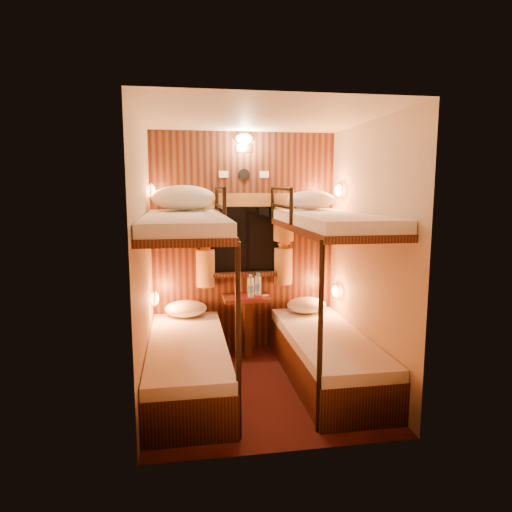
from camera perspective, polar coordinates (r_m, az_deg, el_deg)
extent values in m
plane|color=#3B1110|center=(4.36, 0.50, -16.04)|extent=(2.10, 2.10, 0.00)
plane|color=silver|center=(4.00, 0.55, 17.00)|extent=(2.10, 2.10, 0.00)
plane|color=#C6B293|center=(5.03, -1.53, 1.59)|extent=(2.40, 0.00, 2.40)
plane|color=#C6B293|center=(2.99, 3.98, -3.32)|extent=(2.40, 0.00, 2.40)
plane|color=#C6B293|center=(3.96, -13.88, -0.60)|extent=(0.00, 2.40, 2.40)
plane|color=#C6B293|center=(4.29, 13.80, 0.10)|extent=(0.00, 2.40, 2.40)
cube|color=black|center=(5.02, -1.50, 1.56)|extent=(2.00, 0.03, 2.40)
cube|color=black|center=(4.30, -8.50, -13.95)|extent=(0.70, 1.90, 0.35)
cube|color=silver|center=(4.22, -8.57, -11.13)|extent=(0.68, 1.88, 0.10)
cube|color=black|center=(3.99, -8.91, 3.23)|extent=(0.70, 1.90, 0.06)
cube|color=silver|center=(3.98, -8.94, 4.37)|extent=(0.68, 1.88, 0.10)
cylinder|color=black|center=(3.28, -2.22, -10.85)|extent=(0.04, 0.04, 1.45)
cylinder|color=black|center=(4.87, -4.91, 6.51)|extent=(0.04, 0.04, 0.32)
cylinder|color=black|center=(4.02, -3.96, 6.07)|extent=(0.04, 0.04, 0.32)
cylinder|color=black|center=(4.44, -4.50, 8.38)|extent=(0.04, 0.85, 0.04)
cylinder|color=black|center=(4.44, -4.48, 6.19)|extent=(0.03, 0.85, 0.03)
cube|color=black|center=(4.50, 8.75, -12.90)|extent=(0.70, 1.90, 0.35)
cube|color=silver|center=(4.42, 8.81, -10.19)|extent=(0.68, 1.88, 0.10)
cube|color=black|center=(4.20, 9.15, 3.50)|extent=(0.70, 1.90, 0.06)
cube|color=silver|center=(4.19, 9.17, 4.59)|extent=(0.68, 1.88, 0.10)
cylinder|color=black|center=(3.40, 8.02, -10.21)|extent=(0.04, 0.04, 1.45)
cylinder|color=black|center=(4.95, 2.08, 6.57)|extent=(0.04, 0.04, 0.32)
cylinder|color=black|center=(4.12, 4.43, 6.13)|extent=(0.04, 0.04, 0.32)
cylinder|color=black|center=(4.53, 3.16, 8.40)|extent=(0.04, 0.85, 0.04)
cylinder|color=black|center=(4.53, 3.14, 6.25)|extent=(0.03, 0.85, 0.03)
cube|color=black|center=(4.99, -1.47, 2.11)|extent=(0.98, 0.02, 0.78)
cube|color=black|center=(4.98, -1.46, 2.09)|extent=(0.90, 0.01, 0.70)
cube|color=black|center=(5.01, -1.39, -2.28)|extent=(1.00, 0.12, 0.04)
cube|color=olive|center=(4.93, -1.44, 7.03)|extent=(1.10, 0.06, 0.14)
cylinder|color=olive|center=(4.89, -6.42, 4.04)|extent=(0.22, 0.22, 0.40)
cylinder|color=olive|center=(4.91, -6.37, 1.36)|extent=(0.11, 0.11, 0.12)
cylinder|color=olive|center=(4.95, -6.33, -1.51)|extent=(0.20, 0.20, 0.40)
torus|color=gold|center=(4.91, -6.37, 1.36)|extent=(0.14, 0.14, 0.02)
cylinder|color=olive|center=(5.01, 3.48, 4.18)|extent=(0.22, 0.22, 0.40)
cylinder|color=olive|center=(5.03, 3.46, 1.57)|extent=(0.11, 0.11, 0.12)
cylinder|color=olive|center=(5.07, 3.43, -1.24)|extent=(0.20, 0.20, 0.40)
torus|color=gold|center=(5.03, 3.46, 1.57)|extent=(0.14, 0.14, 0.02)
cylinder|color=black|center=(4.96, -1.51, 10.16)|extent=(0.12, 0.02, 0.12)
cube|color=silver|center=(4.94, -4.08, 10.15)|extent=(0.10, 0.01, 0.07)
cube|color=silver|center=(5.00, 1.03, 10.15)|extent=(0.10, 0.01, 0.07)
cube|color=gold|center=(4.98, -1.52, 13.27)|extent=(0.18, 0.01, 0.08)
ellipsoid|color=#FFCC8C|center=(4.97, -1.49, 14.44)|extent=(0.18, 0.09, 0.11)
ellipsoid|color=orange|center=(4.74, -12.53, -5.21)|extent=(0.08, 0.20, 0.13)
torus|color=gold|center=(4.74, -12.53, -5.21)|extent=(0.02, 0.17, 0.17)
ellipsoid|color=orange|center=(4.61, -12.98, 7.95)|extent=(0.08, 0.20, 0.13)
torus|color=gold|center=(4.61, -12.98, 7.95)|extent=(0.02, 0.17, 0.17)
ellipsoid|color=orange|center=(5.01, 10.03, -4.39)|extent=(0.08, 0.20, 0.13)
torus|color=gold|center=(5.01, 10.03, -4.39)|extent=(0.02, 0.17, 0.17)
ellipsoid|color=orange|center=(4.88, 10.37, 8.05)|extent=(0.08, 0.20, 0.13)
torus|color=gold|center=(4.88, 10.37, 8.05)|extent=(0.02, 0.17, 0.17)
cube|color=#571F13|center=(4.94, -1.18, -5.27)|extent=(0.50, 0.34, 0.04)
cube|color=black|center=(5.03, -1.17, -8.87)|extent=(0.08, 0.30, 0.61)
cube|color=maroon|center=(4.94, -1.18, -5.02)|extent=(0.30, 0.34, 0.01)
cylinder|color=#99BFE5|center=(4.86, -0.68, -3.98)|extent=(0.07, 0.07, 0.21)
cylinder|color=#4582D1|center=(4.87, -0.68, -4.10)|extent=(0.07, 0.07, 0.07)
cylinder|color=#4582D1|center=(4.84, -0.68, -2.52)|extent=(0.04, 0.04, 0.03)
cylinder|color=#99BFE5|center=(4.96, 0.24, -3.73)|extent=(0.07, 0.07, 0.21)
cylinder|color=#4582D1|center=(4.96, 0.24, -3.85)|extent=(0.07, 0.07, 0.07)
cylinder|color=#4582D1|center=(4.93, 0.24, -2.30)|extent=(0.04, 0.04, 0.03)
cube|color=silver|center=(4.97, 1.23, -4.93)|extent=(0.08, 0.07, 0.01)
cube|color=silver|center=(5.05, -0.13, -4.71)|extent=(0.07, 0.05, 0.01)
ellipsoid|color=silver|center=(4.91, -8.74, -6.52)|extent=(0.44, 0.31, 0.17)
ellipsoid|color=silver|center=(5.03, 6.32, -6.11)|extent=(0.43, 0.31, 0.17)
ellipsoid|color=silver|center=(4.58, -9.06, 7.20)|extent=(0.63, 0.45, 0.25)
ellipsoid|color=silver|center=(4.79, 6.83, 6.98)|extent=(0.50, 0.36, 0.20)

